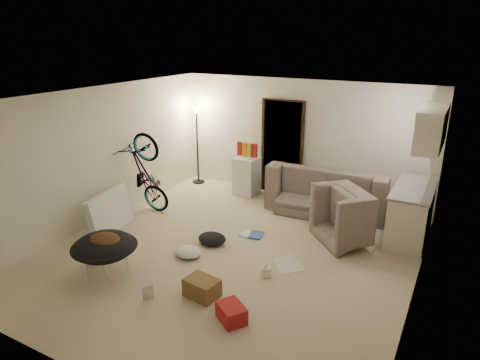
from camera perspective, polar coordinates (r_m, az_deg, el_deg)
The scene contains 36 objects.
floor at distance 7.03m, azimuth -1.21°, elevation -9.76°, with size 5.50×6.00×0.02m, color beige.
ceiling at distance 6.22m, azimuth -1.38°, elevation 11.05°, with size 5.50×6.00×0.02m, color white.
wall_back at distance 9.15m, azimuth 8.15°, elevation 5.39°, with size 5.50×0.02×2.50m, color silver.
wall_front at distance 4.40m, azimuth -21.54°, elevation -11.25°, with size 5.50×0.02×2.50m, color silver.
wall_left at distance 8.19m, azimuth -18.33°, elevation 3.00°, with size 0.02×6.00×2.50m, color silver.
wall_right at distance 5.76m, azimuth 23.39°, elevation -4.25°, with size 0.02×6.00×2.50m, color silver.
doorway at distance 9.31m, azimuth 5.69°, elevation 4.27°, with size 0.85×0.10×2.04m, color black.
door_trim at distance 9.28m, azimuth 5.61°, elevation 4.23°, with size 0.97×0.04×2.10m, color black.
floor_lamp at distance 9.90m, azimuth -5.78°, elevation 6.86°, with size 0.28×0.28×1.81m.
kitchen_counter at distance 7.93m, azimuth 21.85°, elevation -4.13°, with size 0.60×1.50×0.88m, color beige.
counter_top at distance 7.77m, azimuth 22.26°, elevation -1.00°, with size 0.64×1.54×0.04m, color gray.
kitchen_uppers at distance 7.50m, azimuth 24.23°, elevation 6.41°, with size 0.38×1.40×0.65m, color beige.
sofa at distance 8.66m, azimuth 11.59°, elevation -1.91°, with size 2.32×0.91×0.68m, color #313832.
armchair at distance 7.58m, azimuth 15.65°, elevation -5.26°, with size 1.06×0.93×0.69m, color #313832.
bicycle at distance 8.59m, azimuth -12.35°, elevation -1.41°, with size 0.58×1.67×0.88m, color black.
book_asset at distance 6.06m, azimuth -12.80°, elevation -15.26°, with size 0.14×0.20×0.02m, color #AA1B19.
mini_fridge at distance 9.38m, azimuth 0.89°, elevation 0.59°, with size 0.48×0.48×0.82m, color white.
snack_box_0 at distance 9.29m, azimuth -0.02°, elevation 4.21°, with size 0.10×0.07×0.30m, color #AA1B19.
snack_box_1 at distance 9.24m, azimuth 0.63°, elevation 4.12°, with size 0.10×0.07×0.30m, color orange.
snack_box_2 at distance 9.18m, azimuth 1.30°, elevation 4.02°, with size 0.10×0.07×0.30m, color gold.
snack_box_3 at distance 9.13m, azimuth 1.97°, elevation 3.93°, with size 0.10×0.07×0.30m, color #AA1B19.
saucer_chair at distance 6.52m, azimuth -17.55°, elevation -9.13°, with size 0.93×0.93×0.66m.
hoodie at distance 6.38m, azimuth -17.60°, elevation -7.78°, with size 0.48×0.40×0.22m, color #482D18.
sofa_drape at distance 8.89m, azimuth 5.84°, elevation 0.32°, with size 0.56×0.46×0.28m, color black.
tv_box at distance 7.95m, azimuth -16.94°, elevation -4.10°, with size 0.13×1.10×0.72m, color silver.
drink_case_a at distance 5.95m, azimuth -5.09°, elevation -14.12°, with size 0.45×0.32×0.25m, color brown.
drink_case_b at distance 5.51m, azimuth -1.15°, elevation -17.30°, with size 0.37×0.27×0.22m, color #AA1B19.
juicer at distance 6.38m, azimuth 3.46°, elevation -12.02°, with size 0.14×0.14×0.20m.
newspaper at distance 6.74m, azimuth 6.32°, elevation -11.09°, with size 0.39×0.51×0.01m, color beige.
book_blue at distance 7.56m, azimuth 2.15°, elevation -7.35°, with size 0.22×0.30×0.03m, color #3063AD.
book_white at distance 7.60m, azimuth 0.89°, elevation -7.22°, with size 0.19×0.25×0.02m, color silver.
shoe_0 at distance 8.99m, azimuth 7.15°, elevation -2.81°, with size 0.28×0.12×0.10m, color #3063AD.
shoe_1 at distance 8.58m, azimuth 6.73°, elevation -3.94°, with size 0.26×0.11×0.10m, color slate.
shoe_2 at distance 7.08m, azimuth -18.59°, elevation -10.05°, with size 0.27×0.11×0.10m, color #3063AD.
clothes_lump_a at distance 7.31m, azimuth -3.74°, elevation -7.80°, with size 0.50×0.43×0.16m, color black.
clothes_lump_c at distance 6.95m, azimuth -6.95°, elevation -9.50°, with size 0.45×0.38×0.14m, color silver.
Camera 1 is at (3.07, -5.34, 3.36)m, focal length 32.00 mm.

